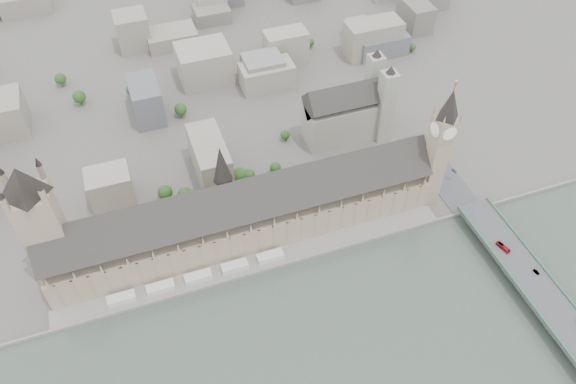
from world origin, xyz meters
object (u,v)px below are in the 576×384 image
object	(u,v)px
victoria_tower	(41,222)
red_bus_north	(503,247)
car_approach	(454,171)
westminster_bridge	(532,287)
car_silver	(536,272)
elizabeth_tower	(441,141)
westminster_abbey	(349,111)
palace_of_westminster	(243,214)

from	to	relation	value
victoria_tower	red_bus_north	world-z (taller)	victoria_tower
car_approach	westminster_bridge	bearing A→B (deg)	-101.32
car_silver	westminster_bridge	bearing A→B (deg)	-143.59
elizabeth_tower	westminster_abbey	size ratio (longest dim) A/B	1.58
westminster_bridge	red_bus_north	size ratio (longest dim) A/B	30.56
palace_of_westminster	red_bus_north	distance (m)	176.25
westminster_bridge	car_silver	xyz separation A→B (m)	(5.12, 6.09, 5.87)
palace_of_westminster	red_bus_north	world-z (taller)	palace_of_westminster
red_bus_north	westminster_abbey	bearing A→B (deg)	92.25
westminster_bridge	westminster_abbey	bearing A→B (deg)	105.64
palace_of_westminster	westminster_abbey	distance (m)	134.09
palace_of_westminster	westminster_abbey	size ratio (longest dim) A/B	3.90
westminster_bridge	red_bus_north	bearing A→B (deg)	97.46
car_silver	car_approach	bearing A→B (deg)	77.09
westminster_abbey	red_bus_north	size ratio (longest dim) A/B	6.39
palace_of_westminster	car_approach	size ratio (longest dim) A/B	57.38
victoria_tower	westminster_abbey	world-z (taller)	victoria_tower
elizabeth_tower	red_bus_north	size ratio (longest dim) A/B	10.11
palace_of_westminster	car_approach	distance (m)	166.45
westminster_bridge	victoria_tower	bearing A→B (deg)	158.22
palace_of_westminster	victoria_tower	bearing A→B (deg)	177.04
victoria_tower	car_approach	world-z (taller)	victoria_tower
elizabeth_tower	victoria_tower	size ratio (longest dim) A/B	1.07
victoria_tower	westminster_abbey	distance (m)	244.79
westminster_abbey	red_bus_north	xyz separation A→B (m)	(47.15, -152.49, -13.35)
palace_of_westminster	elizabeth_tower	distance (m)	142.94
victoria_tower	car_silver	bearing A→B (deg)	-20.38
westminster_abbey	car_approach	distance (m)	95.87
elizabeth_tower	car_silver	size ratio (longest dim) A/B	23.83
elizabeth_tower	westminster_bridge	world-z (taller)	elizabeth_tower
car_silver	victoria_tower	bearing A→B (deg)	146.08
red_bus_north	victoria_tower	bearing A→B (deg)	148.47
car_silver	car_approach	world-z (taller)	car_silver
palace_of_westminster	westminster_bridge	xyz separation A→B (m)	(162.00, -107.20, -17.58)
elizabeth_tower	victoria_tower	xyz separation A→B (m)	(-260.00, 18.00, -2.88)
car_silver	palace_of_westminster	bearing A→B (deg)	135.29
red_bus_north	car_silver	xyz separation A→B (m)	(9.05, -23.92, -0.74)
palace_of_westminster	victoria_tower	size ratio (longest dim) A/B	2.65
elizabeth_tower	victoria_tower	bearing A→B (deg)	176.04
palace_of_westminster	westminster_bridge	size ratio (longest dim) A/B	0.82
westminster_abbey	car_silver	xyz separation A→B (m)	(56.19, -176.41, -14.09)
palace_of_westminster	victoria_tower	distance (m)	126.41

